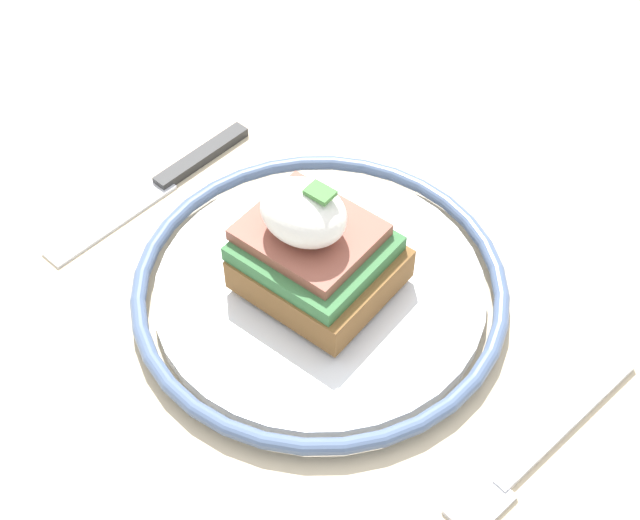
# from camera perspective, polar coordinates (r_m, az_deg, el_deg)

# --- Properties ---
(dining_table) EXTENTS (0.97, 0.72, 0.75)m
(dining_table) POSITION_cam_1_polar(r_m,az_deg,el_deg) (0.68, 0.12, -7.99)
(dining_table) COLOR #C6B28E
(dining_table) RESTS_ON ground_plane
(plate) EXTENTS (0.24, 0.24, 0.02)m
(plate) POSITION_cam_1_polar(r_m,az_deg,el_deg) (0.56, -0.00, -1.81)
(plate) COLOR silver
(plate) RESTS_ON dining_table
(sandwich) EXTENTS (0.09, 0.08, 0.08)m
(sandwich) POSITION_cam_1_polar(r_m,az_deg,el_deg) (0.54, -0.27, 0.71)
(sandwich) COLOR brown
(sandwich) RESTS_ON plate
(fork) EXTENTS (0.04, 0.16, 0.00)m
(fork) POSITION_cam_1_polar(r_m,az_deg,el_deg) (0.52, 13.94, -11.49)
(fork) COLOR silver
(fork) RESTS_ON dining_table
(knife) EXTENTS (0.03, 0.18, 0.01)m
(knife) POSITION_cam_1_polar(r_m,az_deg,el_deg) (0.65, -9.71, 5.08)
(knife) COLOR #2D2D2D
(knife) RESTS_ON dining_table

